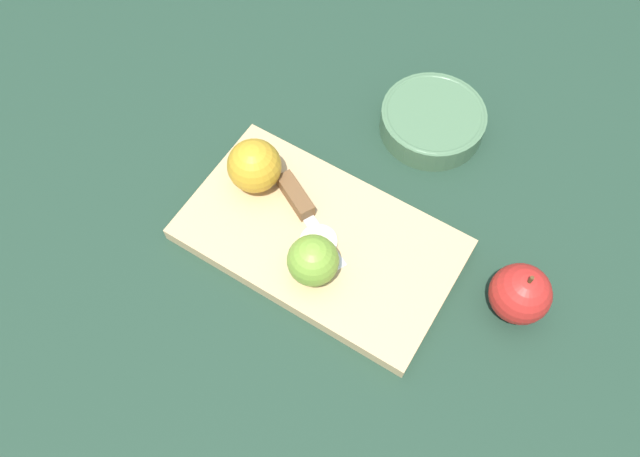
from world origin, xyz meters
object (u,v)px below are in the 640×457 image
Objects in this scene: apple_half_right at (313,261)px; bowl at (433,120)px; knife at (298,200)px; apple_whole at (520,294)px; apple_half_left at (254,166)px.

apple_half_right is 0.43× the size of bowl.
apple_half_right reaches higher than knife.
apple_half_right is 0.44× the size of knife.
apple_whole is (0.23, 0.12, -0.02)m from apple_half_right.
knife is (0.07, 0.00, -0.03)m from apple_half_left.
apple_whole is at bearing 88.46° from apple_half_left.
apple_half_left is 0.48× the size of bowl.
bowl is (0.07, 0.23, -0.01)m from knife.
knife reaches higher than bowl.
knife is 0.98× the size of bowl.
apple_whole reaches higher than bowl.
apple_half_left is 0.08m from knife.
apple_half_right is at bearing -19.22° from knife.
knife is at bearing 83.66° from apple_half_left.
apple_half_left is 0.83× the size of apple_whole.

